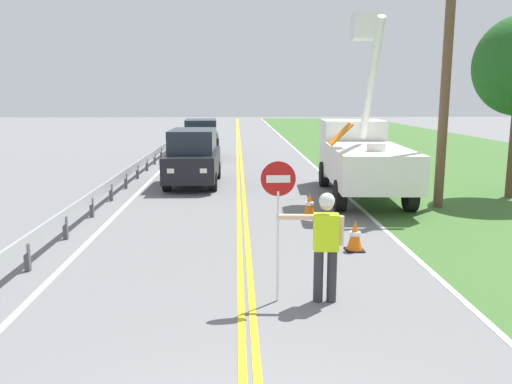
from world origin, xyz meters
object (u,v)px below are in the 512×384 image
Objects in this scene: flagger_worker at (325,240)px; oncoming_suv_nearest at (193,157)px; oncoming_suv_second at (201,139)px; traffic_cone_mid at (309,205)px; utility_bucket_truck at (361,153)px; utility_pole_near at (446,75)px; traffic_cone_lead at (355,236)px; stop_sign_paddle at (278,200)px.

oncoming_suv_nearest is at bearing 104.72° from flagger_worker.
oncoming_suv_second is (-3.33, 20.12, 0.01)m from flagger_worker.
flagger_worker is at bearing -95.62° from traffic_cone_mid.
oncoming_suv_second reaches higher than flagger_worker.
flagger_worker is 0.26× the size of utility_bucket_truck.
utility_pole_near is (8.03, -12.88, 2.87)m from oncoming_suv_second.
utility_bucket_truck is at bearing 55.71° from traffic_cone_mid.
oncoming_suv_second is at bearing 104.53° from traffic_cone_lead.
stop_sign_paddle is 6.35m from traffic_cone_mid.
oncoming_suv_nearest is at bearing -88.24° from oncoming_suv_second.
flagger_worker is 0.39× the size of oncoming_suv_second.
utility_pole_near reaches higher than oncoming_suv_nearest.
utility_pole_near is (5.47, 7.18, 2.22)m from stop_sign_paddle.
utility_bucket_truck is at bearing 75.83° from traffic_cone_lead.
flagger_worker is at bearing -112.06° from traffic_cone_lead.
oncoming_suv_second is at bearing 105.66° from traffic_cone_mid.
utility_bucket_truck reaches higher than traffic_cone_mid.
flagger_worker is 0.24× the size of utility_pole_near.
flagger_worker reaches higher than traffic_cone_lead.
flagger_worker is 0.78× the size of stop_sign_paddle.
oncoming_suv_nearest is at bearing 115.48° from traffic_cone_lead.
oncoming_suv_second is (-2.56, 20.07, -0.65)m from stop_sign_paddle.
traffic_cone_lead is (4.48, -17.28, -0.72)m from oncoming_suv_second.
oncoming_suv_second reaches higher than traffic_cone_lead.
utility_pole_near is 5.57m from traffic_cone_mid.
oncoming_suv_nearest and oncoming_suv_second have the same top height.
stop_sign_paddle reaches higher than oncoming_suv_second.
traffic_cone_mid is at bearing -124.29° from utility_bucket_truck.
utility_bucket_truck is at bearing 73.34° from flagger_worker.
utility_pole_near is at bearing 15.56° from traffic_cone_mid.
stop_sign_paddle is at bearing -127.28° from utility_pole_near.
oncoming_suv_second is 17.87m from traffic_cone_lead.
traffic_cone_mid is at bearing 77.25° from stop_sign_paddle.
utility_bucket_truck is 4.02m from traffic_cone_mid.
oncoming_suv_nearest is (-3.07, 11.69, 0.01)m from flagger_worker.
utility_bucket_truck is at bearing -60.57° from oncoming_suv_second.
utility_pole_near is 10.71× the size of traffic_cone_mid.
flagger_worker is 12.09m from oncoming_suv_nearest.
traffic_cone_lead is (-1.63, -6.45, -1.09)m from utility_bucket_truck.
stop_sign_paddle is 9.90m from utility_bucket_truck.
traffic_cone_lead is 1.00× the size of traffic_cone_mid.
flagger_worker is 3.14m from traffic_cone_lead.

